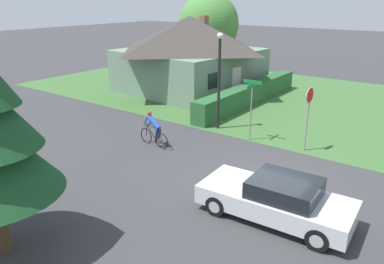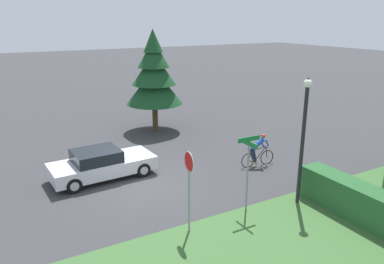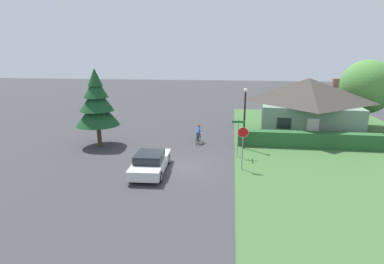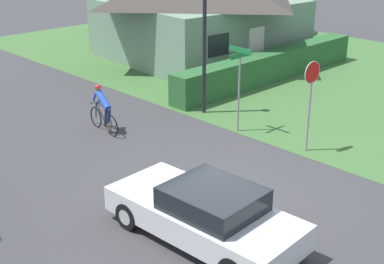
{
  "view_description": "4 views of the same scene",
  "coord_description": "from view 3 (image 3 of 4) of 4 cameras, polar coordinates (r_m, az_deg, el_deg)",
  "views": [
    {
      "loc": [
        -10.51,
        -4.75,
        6.04
      ],
      "look_at": [
        -0.16,
        2.91,
        1.41
      ],
      "focal_mm": 35.0,
      "sensor_mm": 36.0,
      "label": 1
    },
    {
      "loc": [
        13.21,
        -4.95,
        6.52
      ],
      "look_at": [
        -1.21,
        3.11,
        1.5
      ],
      "focal_mm": 35.0,
      "sensor_mm": 36.0,
      "label": 2
    },
    {
      "loc": [
        3.25,
        -17.61,
        6.85
      ],
      "look_at": [
        0.39,
        3.51,
        1.42
      ],
      "focal_mm": 28.0,
      "sensor_mm": 36.0,
      "label": 3
    },
    {
      "loc": [
        -8.51,
        -7.89,
        6.34
      ],
      "look_at": [
        0.66,
        1.53,
        1.1
      ],
      "focal_mm": 50.0,
      "sensor_mm": 36.0,
      "label": 4
    }
  ],
  "objects": [
    {
      "name": "ground_plane",
      "position": [
        19.18,
        -2.58,
        -6.65
      ],
      "size": [
        140.0,
        140.0,
        0.0
      ],
      "primitive_type": "plane",
      "color": "#38383A"
    },
    {
      "name": "grass_verge_right",
      "position": [
        24.15,
        27.51,
        -3.85
      ],
      "size": [
        16.0,
        36.0,
        0.01
      ],
      "primitive_type": "cube",
      "color": "#3D6633",
      "rests_on": "ground"
    },
    {
      "name": "cottage_house",
      "position": [
        29.39,
        21.08,
        4.95
      ],
      "size": [
        9.29,
        9.08,
        4.93
      ],
      "rotation": [
        0.0,
        0.0,
        -0.09
      ],
      "color": "slate",
      "rests_on": "ground"
    },
    {
      "name": "hedge_row",
      "position": [
        24.65,
        21.29,
        -1.39
      ],
      "size": [
        10.76,
        0.9,
        1.2
      ],
      "primitive_type": "cube",
      "color": "#285B2D",
      "rests_on": "ground"
    },
    {
      "name": "sedan_left_lane",
      "position": [
        18.28,
        -7.91,
        -5.78
      ],
      "size": [
        2.04,
        4.43,
        1.28
      ],
      "rotation": [
        0.0,
        0.0,
        1.63
      ],
      "color": "silver",
      "rests_on": "ground"
    },
    {
      "name": "cyclist",
      "position": [
        24.08,
        1.21,
        -0.44
      ],
      "size": [
        0.44,
        1.72,
        1.52
      ],
      "rotation": [
        0.0,
        0.0,
        1.47
      ],
      "color": "black",
      "rests_on": "ground"
    },
    {
      "name": "stop_sign",
      "position": [
        18.43,
        9.66,
        -1.59
      ],
      "size": [
        0.65,
        0.07,
        2.7
      ],
      "rotation": [
        0.0,
        0.0,
        3.07
      ],
      "color": "gray",
      "rests_on": "ground"
    },
    {
      "name": "street_lamp",
      "position": [
        22.56,
        10.01,
        3.68
      ],
      "size": [
        0.29,
        0.29,
        4.63
      ],
      "color": "black",
      "rests_on": "ground"
    },
    {
      "name": "street_name_sign",
      "position": [
        20.78,
        8.78,
        0.29
      ],
      "size": [
        0.9,
        0.9,
        2.72
      ],
      "color": "gray",
      "rests_on": "ground"
    },
    {
      "name": "conifer_tall_near",
      "position": [
        23.96,
        -17.69,
        5.16
      ],
      "size": [
        3.33,
        3.33,
        5.98
      ],
      "color": "#4C3823",
      "rests_on": "ground"
    },
    {
      "name": "deciduous_tree_right",
      "position": [
        33.35,
        30.29,
        7.43
      ],
      "size": [
        4.87,
        4.87,
        6.54
      ],
      "color": "#4C3823",
      "rests_on": "ground"
    }
  ]
}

